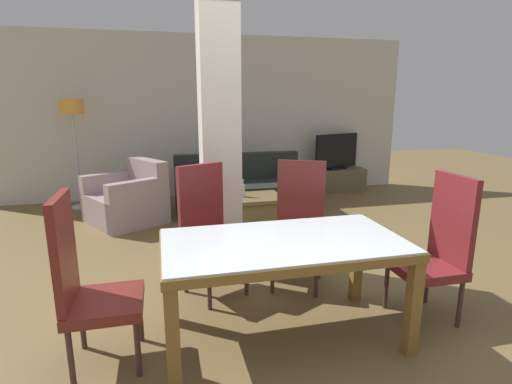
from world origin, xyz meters
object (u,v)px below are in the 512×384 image
object	(u,v)px
dining_table	(283,260)
dining_chair_head_right	(437,247)
sofa	(241,191)
bottle	(243,190)
floor_lamp	(73,117)
dining_chair_far_left	(208,229)
dining_chair_far_right	(299,222)
armchair	(128,201)
tv_stand	(335,180)
tv_screen	(336,152)
dining_chair_head_left	(87,282)
coffee_table	(251,212)

from	to	relation	value
dining_table	dining_chair_head_right	distance (m)	1.23
sofa	bottle	bearing A→B (deg)	79.63
floor_lamp	dining_chair_far_left	bearing A→B (deg)	-63.49
dining_chair_head_right	dining_chair_far_right	distance (m)	1.16
armchair	tv_stand	world-z (taller)	armchair
tv_screen	bottle	bearing A→B (deg)	21.36
dining_chair_head_left	tv_stand	distance (m)	5.56
dining_chair_far_right	dining_table	bearing A→B (deg)	90.00
dining_chair_head_left	tv_stand	world-z (taller)	dining_chair_head_left
sofa	coffee_table	size ratio (longest dim) A/B	2.48
coffee_table	dining_chair_head_left	bearing A→B (deg)	-123.13
bottle	floor_lamp	size ratio (longest dim) A/B	0.13
bottle	tv_stand	size ratio (longest dim) A/B	0.21
armchair	dining_chair_far_right	bearing A→B (deg)	-175.39
coffee_table	dining_table	bearing A→B (deg)	-97.71
bottle	dining_table	bearing A→B (deg)	-95.26
dining_table	sofa	size ratio (longest dim) A/B	0.83
armchair	tv_stand	bearing A→B (deg)	-104.38
dining_table	bottle	bearing A→B (deg)	84.74
dining_chair_head_right	floor_lamp	xyz separation A→B (m)	(-3.25, 4.07, 0.83)
floor_lamp	dining_chair_far_right	bearing A→B (deg)	-53.08
tv_stand	dining_chair_head_left	bearing A→B (deg)	-130.52
dining_chair_far_right	tv_stand	xyz separation A→B (m)	(1.92, 3.38, -0.37)
coffee_table	tv_stand	size ratio (longest dim) A/B	0.75
dining_table	floor_lamp	world-z (taller)	floor_lamp
sofa	tv_stand	bearing A→B (deg)	-157.49
dining_chair_head_left	tv_screen	xyz separation A→B (m)	(3.60, 4.21, 0.14)
tv_screen	dining_table	bearing A→B (deg)	42.56
armchair	bottle	xyz separation A→B (m)	(1.47, -0.68, 0.22)
coffee_table	bottle	distance (m)	0.31
dining_chair_head_left	armchair	bearing A→B (deg)	179.62
dining_chair_far_left	dining_chair_head_left	bearing A→B (deg)	18.57
armchair	coffee_table	bearing A→B (deg)	-144.64
tv_stand	floor_lamp	world-z (taller)	floor_lamp
dining_chair_head_left	floor_lamp	xyz separation A→B (m)	(-0.75, 4.07, 0.83)
dining_chair_head_right	tv_stand	world-z (taller)	dining_chair_head_right
floor_lamp	tv_screen	bearing A→B (deg)	1.89
dining_chair_head_left	sofa	bearing A→B (deg)	153.95
armchair	tv_screen	world-z (taller)	tv_screen
floor_lamp	bottle	bearing A→B (deg)	-35.67
sofa	coffee_table	xyz separation A→B (m)	(-0.07, -0.96, -0.06)
bottle	dining_chair_far_right	bearing A→B (deg)	-83.46
dining_chair_head_right	dining_chair_head_left	distance (m)	2.49
dining_chair_far_left	sofa	size ratio (longest dim) A/B	0.57
dining_table	floor_lamp	xyz separation A→B (m)	(-2.02, 4.07, 0.81)
dining_chair_head_left	coffee_table	distance (m)	2.95
dining_chair_far_left	tv_stand	distance (m)	4.36
dining_chair_far_left	bottle	size ratio (longest dim) A/B	5.03
tv_screen	sofa	bearing A→B (deg)	4.05
dining_chair_far_left	sofa	bearing A→B (deg)	-133.58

